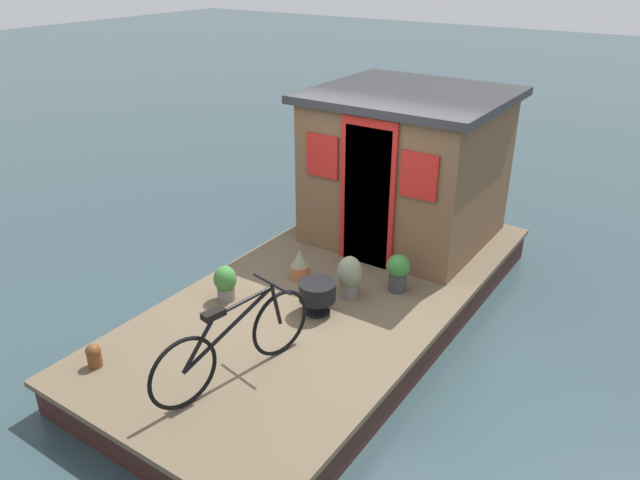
% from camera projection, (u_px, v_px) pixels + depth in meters
% --- Properties ---
extents(ground_plane, '(60.00, 60.00, 0.00)m').
position_uv_depth(ground_plane, '(330.00, 320.00, 7.06)').
color(ground_plane, '#2D4247').
extents(houseboat_deck, '(5.78, 2.75, 0.41)m').
position_uv_depth(houseboat_deck, '(330.00, 305.00, 6.97)').
color(houseboat_deck, brown).
rests_on(houseboat_deck, ground_plane).
extents(houseboat_cabin, '(2.17, 2.31, 1.92)m').
position_uv_depth(houseboat_cabin, '(406.00, 166.00, 7.79)').
color(houseboat_cabin, brown).
rests_on(houseboat_cabin, houseboat_deck).
extents(bicycle, '(1.69, 0.52, 0.79)m').
position_uv_depth(bicycle, '(235.00, 343.00, 5.31)').
color(bicycle, black).
rests_on(bicycle, houseboat_deck).
extents(potted_plant_lavender, '(0.25, 0.25, 0.41)m').
position_uv_depth(potted_plant_lavender, '(225.00, 282.00, 6.60)').
color(potted_plant_lavender, slate).
rests_on(potted_plant_lavender, houseboat_deck).
extents(potted_plant_ivy, '(0.28, 0.28, 0.49)m').
position_uv_depth(potted_plant_ivy, '(349.00, 276.00, 6.64)').
color(potted_plant_ivy, slate).
rests_on(potted_plant_ivy, houseboat_deck).
extents(potted_plant_geranium, '(0.27, 0.27, 0.44)m').
position_uv_depth(potted_plant_geranium, '(398.00, 271.00, 6.77)').
color(potted_plant_geranium, '#38383D').
rests_on(potted_plant_geranium, houseboat_deck).
extents(potted_plant_mint, '(0.22, 0.22, 0.37)m').
position_uv_depth(potted_plant_mint, '(300.00, 265.00, 7.04)').
color(potted_plant_mint, '#B2603D').
rests_on(potted_plant_mint, houseboat_deck).
extents(charcoal_grill, '(0.39, 0.39, 0.35)m').
position_uv_depth(charcoal_grill, '(317.00, 292.00, 6.35)').
color(charcoal_grill, black).
rests_on(charcoal_grill, houseboat_deck).
extents(mooring_bollard, '(0.14, 0.14, 0.24)m').
position_uv_depth(mooring_bollard, '(94.00, 355.00, 5.57)').
color(mooring_bollard, brown).
rests_on(mooring_bollard, houseboat_deck).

